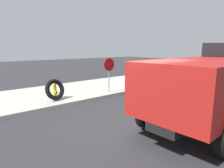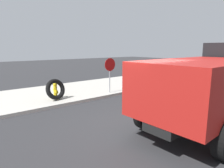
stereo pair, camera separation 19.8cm
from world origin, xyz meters
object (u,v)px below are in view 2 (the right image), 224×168
Objects in this scene: loose_tire at (56,89)px; dump_truck_red at (218,80)px; stop_sign at (110,69)px; fire_hydrant at (55,90)px.

loose_tire is 7.33m from dump_truck_red.
dump_truck_red reaches higher than stop_sign.
stop_sign is 0.29× the size of dump_truck_red.
fire_hydrant is 7.57m from dump_truck_red.
dump_truck_red reaches higher than loose_tire.
loose_tire is 0.15× the size of dump_truck_red.
loose_tire is 3.34m from stop_sign.
stop_sign is (3.07, -0.78, 0.97)m from fire_hydrant.
dump_truck_red is (3.48, -6.65, 1.01)m from fire_hydrant.
stop_sign reaches higher than loose_tire.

